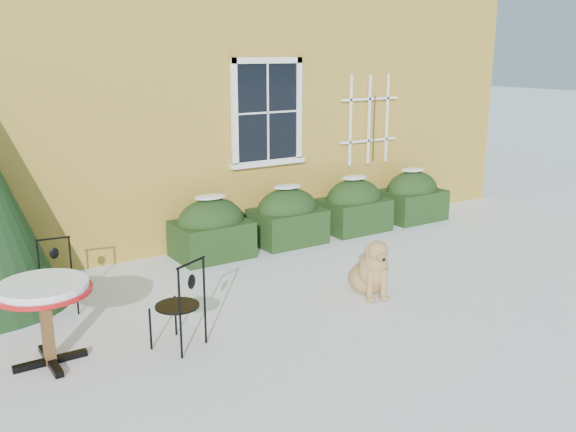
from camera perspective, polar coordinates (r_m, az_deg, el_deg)
ground at (r=7.45m, az=4.25°, el=-8.35°), size 80.00×80.00×0.00m
house at (r=13.13m, az=-15.01°, el=15.47°), size 12.40×8.40×6.40m
hedge_row at (r=10.20m, az=3.01°, el=0.39°), size 4.95×0.80×0.91m
bistro_table at (r=6.38m, az=-20.87°, el=-6.71°), size 0.88×0.88×0.82m
patio_chair_near at (r=6.47m, az=-9.55°, el=-7.70°), size 0.55×0.55×0.93m
patio_chair_far at (r=7.73m, az=-19.82°, el=-5.04°), size 0.42×0.41×0.83m
dog at (r=7.83m, az=7.45°, el=-4.89°), size 0.62×0.80×0.75m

